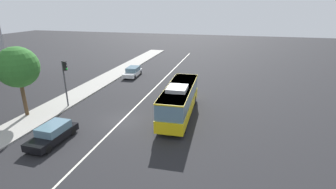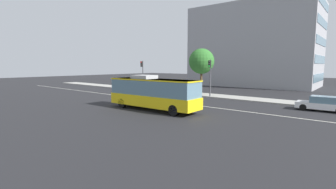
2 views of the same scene
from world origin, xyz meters
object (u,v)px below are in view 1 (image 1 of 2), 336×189
object	(u,v)px
transit_bus	(179,99)
sedan_white	(133,72)
sedan_black	(53,134)
traffic_light_mid_block	(65,76)
street_tree_kerbside_left	(18,67)

from	to	relation	value
transit_bus	sedan_white	distance (m)	16.70
sedan_black	traffic_light_mid_block	world-z (taller)	traffic_light_mid_block
sedan_white	sedan_black	xyz separation A→B (m)	(-20.68, -1.45, 0.00)
traffic_light_mid_block	transit_bus	bearing A→B (deg)	1.84
transit_bus	sedan_black	world-z (taller)	transit_bus
traffic_light_mid_block	street_tree_kerbside_left	world-z (taller)	street_tree_kerbside_left
street_tree_kerbside_left	transit_bus	bearing A→B (deg)	-75.24
sedan_black	traffic_light_mid_block	distance (m)	8.08
sedan_black	street_tree_kerbside_left	bearing A→B (deg)	-119.79
sedan_white	sedan_black	world-z (taller)	same
sedan_white	sedan_black	size ratio (longest dim) A/B	1.01
sedan_black	traffic_light_mid_block	xyz separation A→B (m)	(6.81, 3.30, 2.84)
transit_bus	street_tree_kerbside_left	distance (m)	15.71
transit_bus	traffic_light_mid_block	size ratio (longest dim) A/B	1.94
transit_bus	street_tree_kerbside_left	world-z (taller)	street_tree_kerbside_left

